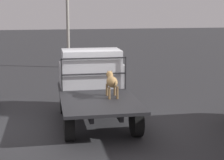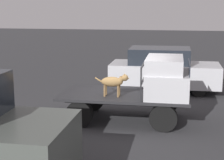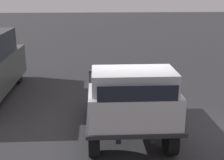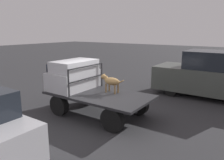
% 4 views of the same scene
% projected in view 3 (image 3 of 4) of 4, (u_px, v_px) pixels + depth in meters
% --- Properties ---
extents(ground_plane, '(80.00, 80.00, 0.00)m').
position_uv_depth(ground_plane, '(127.00, 131.00, 8.12)').
color(ground_plane, '#2D2D30').
extents(flatbed_truck, '(3.81, 2.01, 0.82)m').
position_uv_depth(flatbed_truck, '(127.00, 110.00, 7.95)').
color(flatbed_truck, black).
rests_on(flatbed_truck, ground).
extents(truck_cab, '(1.23, 1.89, 1.12)m').
position_uv_depth(truck_cab, '(134.00, 98.00, 6.57)').
color(truck_cab, '#B7B7BC').
rests_on(truck_cab, flatbed_truck).
extents(truck_headboard, '(0.04, 1.89, 0.96)m').
position_uv_depth(truck_headboard, '(130.00, 84.00, 7.16)').
color(truck_headboard, '#232326').
rests_on(truck_headboard, flatbed_truck).
extents(dog, '(1.02, 0.29, 0.68)m').
position_uv_depth(dog, '(112.00, 82.00, 8.00)').
color(dog, brown).
rests_on(dog, flatbed_truck).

